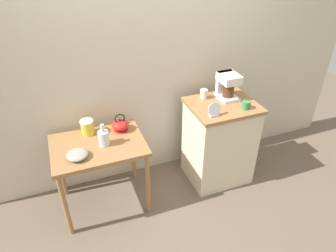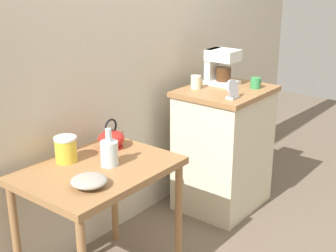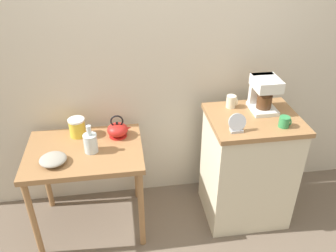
# 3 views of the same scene
# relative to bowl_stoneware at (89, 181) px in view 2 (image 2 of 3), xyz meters

# --- Properties ---
(ground_plane) EXTENTS (8.00, 8.00, 0.00)m
(ground_plane) POSITION_rel_bowl_stoneware_xyz_m (0.86, 0.12, -0.77)
(ground_plane) COLOR #6B5B4C
(back_wall) EXTENTS (4.40, 0.10, 2.80)m
(back_wall) POSITION_rel_bowl_stoneware_xyz_m (0.96, 0.55, 0.63)
(back_wall) COLOR beige
(back_wall) RESTS_ON ground_plane
(wooden_table) EXTENTS (0.83, 0.61, 0.74)m
(wooden_table) POSITION_rel_bowl_stoneware_xyz_m (0.19, 0.14, -0.13)
(wooden_table) COLOR #9E7044
(wooden_table) RESTS_ON ground_plane
(kitchen_counter) EXTENTS (0.66, 0.55, 0.92)m
(kitchen_counter) POSITION_rel_bowl_stoneware_xyz_m (1.43, 0.10, -0.31)
(kitchen_counter) COLOR beige
(kitchen_counter) RESTS_ON ground_plane
(bowl_stoneware) EXTENTS (0.18, 0.18, 0.06)m
(bowl_stoneware) POSITION_rel_bowl_stoneware_xyz_m (0.00, 0.00, 0.00)
(bowl_stoneware) COLOR #9E998C
(bowl_stoneware) RESTS_ON wooden_table
(teakettle) EXTENTS (0.19, 0.16, 0.18)m
(teakettle) POSITION_rel_bowl_stoneware_xyz_m (0.44, 0.28, 0.03)
(teakettle) COLOR red
(teakettle) RESTS_ON wooden_table
(glass_carafe_vase) EXTENTS (0.10, 0.10, 0.21)m
(glass_carafe_vase) POSITION_rel_bowl_stoneware_xyz_m (0.25, 0.11, 0.04)
(glass_carafe_vase) COLOR silver
(glass_carafe_vase) RESTS_ON wooden_table
(canister_enamel) EXTENTS (0.12, 0.12, 0.14)m
(canister_enamel) POSITION_rel_bowl_stoneware_xyz_m (0.14, 0.33, 0.04)
(canister_enamel) COLOR gold
(canister_enamel) RESTS_ON wooden_table
(coffee_maker) EXTENTS (0.18, 0.22, 0.26)m
(coffee_maker) POSITION_rel_bowl_stoneware_xyz_m (1.53, 0.21, 0.29)
(coffee_maker) COLOR white
(coffee_maker) RESTS_ON kitchen_counter
(mug_tall_green) EXTENTS (0.08, 0.07, 0.08)m
(mug_tall_green) POSITION_rel_bowl_stoneware_xyz_m (1.58, -0.06, 0.19)
(mug_tall_green) COLOR #338C4C
(mug_tall_green) RESTS_ON kitchen_counter
(mug_small_cream) EXTENTS (0.08, 0.07, 0.10)m
(mug_small_cream) POSITION_rel_bowl_stoneware_xyz_m (1.31, 0.28, 0.20)
(mug_small_cream) COLOR beige
(mug_small_cream) RESTS_ON kitchen_counter
(table_clock) EXTENTS (0.12, 0.06, 0.13)m
(table_clock) POSITION_rel_bowl_stoneware_xyz_m (1.24, -0.07, 0.21)
(table_clock) COLOR #B2B5BA
(table_clock) RESTS_ON kitchen_counter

